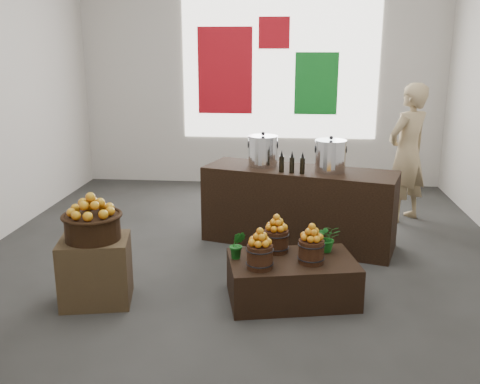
# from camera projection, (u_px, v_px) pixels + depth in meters

# --- Properties ---
(ground) EXTENTS (7.00, 7.00, 0.00)m
(ground) POSITION_uv_depth(u_px,v_px,m) (242.00, 259.00, 5.92)
(ground) COLOR #323230
(ground) RESTS_ON ground
(back_wall) EXTENTS (6.00, 0.04, 4.00)m
(back_wall) POSITION_uv_depth(u_px,v_px,m) (262.00, 65.00, 8.76)
(back_wall) COLOR beige
(back_wall) RESTS_ON ground
(back_opening) EXTENTS (3.20, 0.02, 2.40)m
(back_opening) POSITION_uv_depth(u_px,v_px,m) (280.00, 65.00, 8.71)
(back_opening) COLOR white
(back_opening) RESTS_ON back_wall
(deco_red_left) EXTENTS (0.90, 0.04, 1.40)m
(deco_red_left) POSITION_uv_depth(u_px,v_px,m) (225.00, 71.00, 8.81)
(deco_red_left) COLOR #B70E19
(deco_red_left) RESTS_ON back_wall
(deco_green_right) EXTENTS (0.70, 0.04, 1.00)m
(deco_green_right) POSITION_uv_depth(u_px,v_px,m) (316.00, 84.00, 8.73)
(deco_green_right) COLOR #127923
(deco_green_right) RESTS_ON back_wall
(deco_red_upper) EXTENTS (0.50, 0.04, 0.50)m
(deco_red_upper) POSITION_uv_depth(u_px,v_px,m) (274.00, 33.00, 8.58)
(deco_red_upper) COLOR #B70E19
(deco_red_upper) RESTS_ON back_wall
(crate) EXTENTS (0.70, 0.61, 0.61)m
(crate) POSITION_uv_depth(u_px,v_px,m) (96.00, 271.00, 4.87)
(crate) COLOR brown
(crate) RESTS_ON ground
(wicker_basket) EXTENTS (0.49, 0.49, 0.22)m
(wicker_basket) POSITION_uv_depth(u_px,v_px,m) (93.00, 227.00, 4.76)
(wicker_basket) COLOR black
(wicker_basket) RESTS_ON crate
(apples_in_basket) EXTENTS (0.38, 0.38, 0.20)m
(apples_in_basket) POSITION_uv_depth(u_px,v_px,m) (91.00, 204.00, 4.70)
(apples_in_basket) COLOR #A00505
(apples_in_basket) RESTS_ON wicker_basket
(display_table) EXTENTS (1.27, 0.92, 0.40)m
(display_table) POSITION_uv_depth(u_px,v_px,m) (292.00, 279.00, 4.93)
(display_table) COLOR black
(display_table) RESTS_ON ground
(apple_bucket_front_left) EXTENTS (0.23, 0.23, 0.21)m
(apple_bucket_front_left) POSITION_uv_depth(u_px,v_px,m) (260.00, 257.00, 4.67)
(apple_bucket_front_left) COLOR #3C1F10
(apple_bucket_front_left) RESTS_ON display_table
(apples_in_bucket_front_left) EXTENTS (0.17, 0.17, 0.15)m
(apples_in_bucket_front_left) POSITION_uv_depth(u_px,v_px,m) (260.00, 237.00, 4.62)
(apples_in_bucket_front_left) COLOR #A00505
(apples_in_bucket_front_left) RESTS_ON apple_bucket_front_left
(apple_bucket_front_right) EXTENTS (0.23, 0.23, 0.21)m
(apple_bucket_front_right) POSITION_uv_depth(u_px,v_px,m) (311.00, 251.00, 4.79)
(apple_bucket_front_right) COLOR #3C1F10
(apple_bucket_front_right) RESTS_ON display_table
(apples_in_bucket_front_right) EXTENTS (0.17, 0.17, 0.15)m
(apples_in_bucket_front_right) POSITION_uv_depth(u_px,v_px,m) (312.00, 232.00, 4.74)
(apples_in_bucket_front_right) COLOR #A00505
(apples_in_bucket_front_right) RESTS_ON apple_bucket_front_right
(apple_bucket_rear) EXTENTS (0.23, 0.23, 0.21)m
(apple_bucket_rear) POSITION_uv_depth(u_px,v_px,m) (276.00, 241.00, 5.04)
(apple_bucket_rear) COLOR #3C1F10
(apple_bucket_rear) RESTS_ON display_table
(apples_in_bucket_rear) EXTENTS (0.17, 0.17, 0.15)m
(apples_in_bucket_rear) POSITION_uv_depth(u_px,v_px,m) (276.00, 223.00, 5.00)
(apples_in_bucket_rear) COLOR #A00505
(apples_in_bucket_rear) RESTS_ON apple_bucket_rear
(herb_garnish_right) EXTENTS (0.25, 0.22, 0.27)m
(herb_garnish_right) POSITION_uv_depth(u_px,v_px,m) (327.00, 238.00, 5.04)
(herb_garnish_right) COLOR #125817
(herb_garnish_right) RESTS_ON display_table
(herb_garnish_left) EXTENTS (0.15, 0.12, 0.27)m
(herb_garnish_left) POSITION_uv_depth(u_px,v_px,m) (237.00, 245.00, 4.87)
(herb_garnish_left) COLOR #125817
(herb_garnish_left) RESTS_ON display_table
(counter) EXTENTS (2.33, 1.30, 0.91)m
(counter) POSITION_uv_depth(u_px,v_px,m) (298.00, 207.00, 6.31)
(counter) COLOR black
(counter) RESTS_ON ground
(stock_pot_left) EXTENTS (0.34, 0.34, 0.34)m
(stock_pot_left) POSITION_uv_depth(u_px,v_px,m) (263.00, 152.00, 6.31)
(stock_pot_left) COLOR silver
(stock_pot_left) RESTS_ON counter
(stock_pot_center) EXTENTS (0.34, 0.34, 0.34)m
(stock_pot_center) POSITION_uv_depth(u_px,v_px,m) (330.00, 157.00, 6.02)
(stock_pot_center) COLOR silver
(stock_pot_center) RESTS_ON counter
(oil_cruets) EXTENTS (0.25, 0.13, 0.25)m
(oil_cruets) POSITION_uv_depth(u_px,v_px,m) (295.00, 162.00, 5.96)
(oil_cruets) COLOR black
(oil_cruets) RESTS_ON counter
(shopper) EXTENTS (0.80, 0.77, 1.84)m
(shopper) POSITION_uv_depth(u_px,v_px,m) (407.00, 153.00, 7.07)
(shopper) COLOR tan
(shopper) RESTS_ON ground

